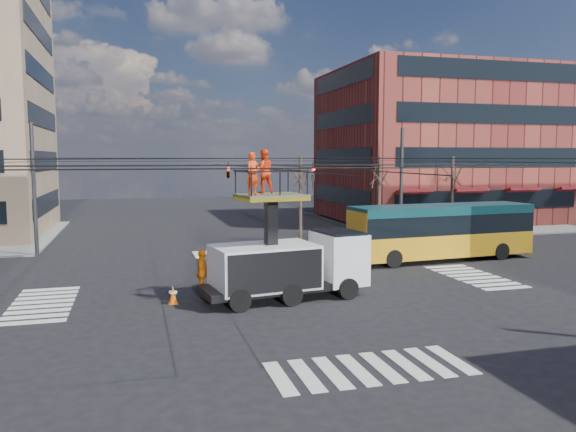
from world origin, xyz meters
The scene contains 13 objects.
ground centered at (0.00, 0.00, 0.00)m, with size 120.00×120.00×0.00m, color black.
sidewalk_ne centered at (21.00, 21.00, 0.06)m, with size 18.00×18.00×0.12m, color slate.
crosswalks centered at (0.00, 0.00, 0.01)m, with size 22.40×22.40×0.02m, color silver, non-canonical shape.
building_ne centered at (21.98, 23.98, 7.00)m, with size 20.06×16.06×14.00m.
overhead_network centered at (-0.07, 0.40, 4.29)m, with size 24.24×24.24×8.00m.
tree_a centered at (5.00, 13.50, 4.63)m, with size 2.00×2.00×6.00m.
tree_b centered at (11.00, 13.50, 4.63)m, with size 2.00×2.00×6.00m.
tree_c centered at (17.00, 13.50, 4.63)m, with size 2.00×2.00×6.00m.
utility_truck centered at (-0.08, -1.69, 2.05)m, with size 7.27×3.48×6.28m.
city_bus centered at (10.86, 4.57, 1.72)m, with size 11.20×3.42×3.20m.
traffic_cone centered at (-4.86, -1.33, 0.37)m, with size 0.36×0.36×0.75m, color #E05409.
worker_ground centered at (-3.58, -0.47, 1.03)m, with size 1.20×0.50×2.05m, color orange.
flagger centered at (3.60, 0.27, 0.93)m, with size 1.20×0.69×1.86m, color orange.
Camera 1 is at (-6.29, -24.14, 5.95)m, focal length 35.00 mm.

